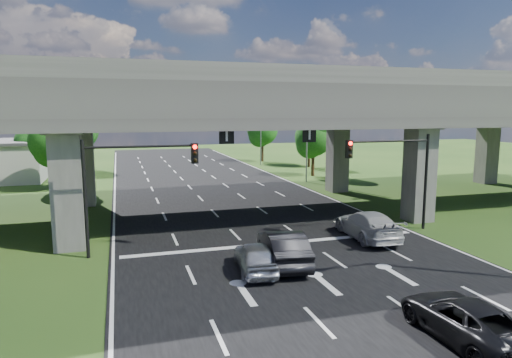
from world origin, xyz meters
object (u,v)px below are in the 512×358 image
signal_left (129,175)px  car_trailing (464,319)px  streetlight_beyond (258,122)px  car_dark (283,248)px  car_white (367,225)px  car_silver (256,257)px  streetlight_far (304,126)px  signal_right (397,164)px

signal_left → car_trailing: signal_left is taller
streetlight_beyond → car_trailing: streetlight_beyond is taller
car_dark → car_white: size_ratio=0.92×
car_silver → car_dark: bearing=-153.1°
signal_left → car_dark: size_ratio=1.19×
signal_left → streetlight_far: bearing=48.2°
signal_right → streetlight_beyond: 36.17m
signal_right → car_trailing: size_ratio=1.24×
car_silver → car_white: (7.85, 3.44, 0.10)m
streetlight_beyond → car_silver: size_ratio=2.44×
car_trailing → car_white: bearing=-105.7°
car_dark → car_white: 6.92m
streetlight_far → car_silver: (-12.55, -24.44, -5.12)m
car_silver → signal_right: bearing=-149.8°
car_silver → streetlight_far: bearing=-110.1°
car_silver → car_white: car_white is taller
streetlight_far → car_dark: 26.75m
signal_right → car_silver: 11.69m
streetlight_far → streetlight_beyond: size_ratio=1.00×
car_dark → car_trailing: car_dark is taller
streetlight_far → car_trailing: streetlight_far is taller
car_silver → signal_left: bearing=-32.1°
car_silver → car_dark: car_dark is taller
car_dark → car_trailing: size_ratio=1.05×
car_white → car_trailing: (-3.16, -11.42, -0.12)m
car_silver → car_white: 8.57m
car_dark → car_silver: bearing=27.2°
signal_right → car_silver: (-10.27, -4.38, -3.46)m
signal_right → streetlight_far: size_ratio=0.60×
signal_right → streetlight_beyond: streetlight_beyond is taller
car_dark → car_trailing: 9.11m
car_white → car_trailing: size_ratio=1.14×
car_silver → car_trailing: size_ratio=0.85×
signal_left → car_trailing: (10.07, -12.37, -3.49)m
car_silver → streetlight_beyond: bearing=-100.2°
car_trailing → streetlight_beyond: bearing=-99.5°
signal_right → car_silver: signal_right is taller
streetlight_far → car_white: streetlight_far is taller
car_silver → car_trailing: (4.69, -7.99, -0.03)m
signal_left → streetlight_far: (17.92, 20.06, 1.66)m
streetlight_beyond → car_white: bearing=-97.2°
signal_left → car_silver: (5.38, -4.38, -3.46)m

